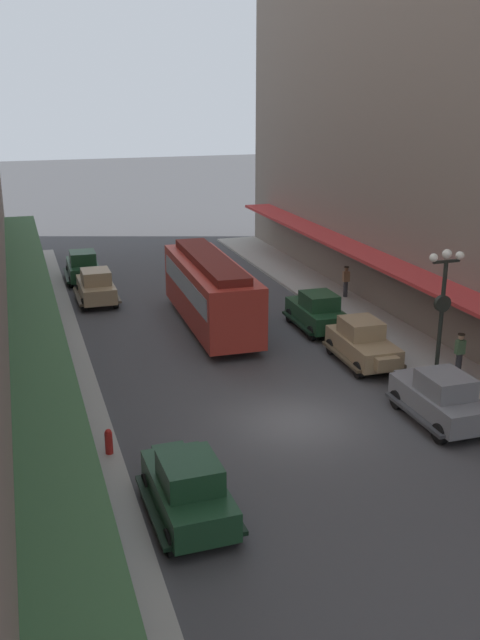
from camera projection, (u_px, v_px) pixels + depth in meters
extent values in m
plane|color=#424244|center=(294.00, 422.00, 24.07)|extent=(200.00, 200.00, 0.00)
cube|color=#99968E|center=(70.00, 453.00, 21.84)|extent=(3.00, 60.00, 0.15)
cube|color=#335933|center=(42.00, 368.00, 20.75)|extent=(1.80, 54.00, 0.16)
cube|color=#193D23|center=(188.00, 493.00, 18.45)|extent=(1.77, 3.93, 0.80)
cube|color=#193D23|center=(190.00, 472.00, 18.00)|extent=(1.47, 1.73, 0.70)
cube|color=#8C9EA8|center=(190.00, 472.00, 18.00)|extent=(1.40, 1.69, 0.42)
cube|color=#193D23|center=(169.00, 454.00, 20.35)|extent=(0.94, 0.38, 0.52)
cube|color=black|center=(153.00, 510.00, 18.26)|extent=(0.30, 3.51, 0.12)
cube|color=black|center=(222.00, 497.00, 18.85)|extent=(0.30, 3.51, 0.12)
cylinder|color=black|center=(147.00, 485.00, 19.56)|extent=(0.23, 0.68, 0.68)
cylinder|color=black|center=(203.00, 476.00, 20.06)|extent=(0.23, 0.68, 0.68)
cylinder|color=black|center=(171.00, 542.00, 17.10)|extent=(0.23, 0.68, 0.68)
cylinder|color=black|center=(234.00, 529.00, 17.60)|extent=(0.23, 0.68, 0.68)
cube|color=#193D23|center=(317.00, 314.00, 33.13)|extent=(1.76, 3.93, 0.80)
cube|color=#193D23|center=(319.00, 301.00, 32.67)|extent=(1.47, 1.72, 0.70)
cube|color=#8C9EA8|center=(319.00, 301.00, 32.67)|extent=(1.39, 1.69, 0.42)
cube|color=#193D23|center=(300.00, 301.00, 35.05)|extent=(0.94, 0.37, 0.52)
cube|color=black|center=(298.00, 323.00, 32.97)|extent=(0.29, 3.51, 0.12)
cube|color=black|center=(335.00, 319.00, 33.50)|extent=(0.29, 3.51, 0.12)
cylinder|color=black|center=(290.00, 316.00, 34.27)|extent=(0.23, 0.68, 0.68)
cylinder|color=black|center=(321.00, 313.00, 34.72)|extent=(0.23, 0.68, 0.68)
cylinder|color=black|center=(312.00, 333.00, 31.79)|extent=(0.23, 0.68, 0.68)
cylinder|color=black|center=(344.00, 330.00, 32.24)|extent=(0.23, 0.68, 0.68)
cube|color=#193D23|center=(83.00, 269.00, 41.54)|extent=(1.79, 3.94, 0.80)
cube|color=#193D23|center=(83.00, 258.00, 41.08)|extent=(1.48, 1.73, 0.70)
cube|color=#8C9EA8|center=(83.00, 258.00, 41.08)|extent=(1.41, 1.70, 0.42)
cube|color=#193D23|center=(80.00, 260.00, 43.46)|extent=(0.94, 0.38, 0.52)
cube|color=black|center=(67.00, 275.00, 41.38)|extent=(0.32, 3.51, 0.12)
cube|color=black|center=(100.00, 273.00, 41.90)|extent=(0.32, 3.51, 0.12)
cylinder|color=black|center=(68.00, 271.00, 42.69)|extent=(0.24, 0.68, 0.68)
cylinder|color=black|center=(95.00, 269.00, 43.13)|extent=(0.24, 0.68, 0.68)
cylinder|color=black|center=(71.00, 282.00, 40.20)|extent=(0.24, 0.68, 0.68)
cylinder|color=black|center=(100.00, 280.00, 40.64)|extent=(0.24, 0.68, 0.68)
cube|color=#997F5B|center=(363.00, 347.00, 28.96)|extent=(1.83, 3.95, 0.80)
cube|color=#997F5B|center=(361.00, 328.00, 28.96)|extent=(1.50, 1.75, 0.70)
cube|color=#8C9EA8|center=(361.00, 328.00, 28.96)|extent=(1.42, 1.71, 0.42)
cube|color=#997F5B|center=(387.00, 364.00, 27.00)|extent=(0.95, 0.39, 0.52)
cube|color=#4C3F2D|center=(383.00, 352.00, 29.31)|extent=(0.36, 3.52, 0.12)
cube|color=#4C3F2D|center=(341.00, 356.00, 28.81)|extent=(0.36, 3.52, 0.12)
cylinder|color=black|center=(396.00, 366.00, 28.05)|extent=(0.24, 0.69, 0.68)
cylinder|color=black|center=(359.00, 370.00, 27.63)|extent=(0.24, 0.69, 0.68)
cylinder|color=black|center=(366.00, 343.00, 30.54)|extent=(0.24, 0.69, 0.68)
cylinder|color=black|center=(331.00, 347.00, 30.12)|extent=(0.24, 0.69, 0.68)
cube|color=#997F5B|center=(96.00, 289.00, 37.35)|extent=(1.71, 3.91, 0.80)
cube|color=#997F5B|center=(96.00, 277.00, 36.89)|extent=(1.45, 1.70, 0.70)
cube|color=#8C9EA8|center=(96.00, 277.00, 36.89)|extent=(1.37, 1.67, 0.42)
cube|color=#997F5B|center=(91.00, 279.00, 39.26)|extent=(0.94, 0.36, 0.52)
cube|color=#4C3F2D|center=(78.00, 296.00, 37.17)|extent=(0.25, 3.51, 0.12)
cube|color=#4C3F2D|center=(114.00, 293.00, 37.72)|extent=(0.25, 3.51, 0.12)
cylinder|color=black|center=(79.00, 291.00, 38.47)|extent=(0.22, 0.68, 0.68)
cylinder|color=black|center=(108.00, 289.00, 38.94)|extent=(0.22, 0.68, 0.68)
cylinder|color=black|center=(84.00, 305.00, 36.00)|extent=(0.22, 0.68, 0.68)
cylinder|color=black|center=(116.00, 302.00, 36.47)|extent=(0.22, 0.68, 0.68)
cube|color=slate|center=(439.00, 402.00, 23.85)|extent=(1.73, 3.91, 0.80)
cube|color=slate|center=(445.00, 384.00, 23.39)|extent=(1.45, 1.71, 0.70)
cube|color=#8C9EA8|center=(445.00, 384.00, 23.39)|extent=(1.38, 1.68, 0.42)
cube|color=slate|center=(407.00, 377.00, 25.77)|extent=(0.94, 0.37, 0.52)
cube|color=#393A3D|center=(414.00, 414.00, 23.68)|extent=(0.27, 3.51, 0.12)
cube|color=#393A3D|center=(462.00, 407.00, 24.23)|extent=(0.27, 3.51, 0.12)
cylinder|color=black|center=(397.00, 400.00, 24.98)|extent=(0.23, 0.68, 0.68)
cylinder|color=black|center=(437.00, 394.00, 25.45)|extent=(0.23, 0.68, 0.68)
cylinder|color=black|center=(440.00, 434.00, 22.51)|extent=(0.23, 0.68, 0.68)
cube|color=#A52D23|center=(210.00, 292.00, 33.11)|extent=(2.76, 9.67, 2.70)
cube|color=#5B1913|center=(210.00, 260.00, 32.63)|extent=(1.74, 8.68, 0.36)
cube|color=#8C9EA8|center=(210.00, 282.00, 32.96)|extent=(2.77, 8.90, 0.95)
cube|color=black|center=(197.00, 306.00, 36.22)|extent=(2.03, 1.25, 0.40)
cube|color=black|center=(227.00, 343.00, 30.97)|extent=(2.03, 1.25, 0.40)
cube|color=black|center=(436.00, 374.00, 27.03)|extent=(0.44, 0.44, 0.50)
cylinder|color=black|center=(441.00, 316.00, 26.30)|extent=(0.16, 0.16, 4.20)
cube|color=black|center=(446.00, 261.00, 25.65)|extent=(1.10, 0.10, 0.10)
sphere|color=white|center=(434.00, 258.00, 25.43)|extent=(0.32, 0.32, 0.32)
sphere|color=white|center=(460.00, 256.00, 25.75)|extent=(0.32, 0.32, 0.32)
sphere|color=white|center=(447.00, 254.00, 25.56)|extent=(0.36, 0.36, 0.36)
cylinder|color=black|center=(442.00, 303.00, 26.15)|extent=(0.64, 0.18, 0.64)
cylinder|color=silver|center=(441.00, 303.00, 26.24)|extent=(0.56, 0.02, 0.56)
cylinder|color=#B21E19|center=(109.00, 443.00, 21.58)|extent=(0.24, 0.24, 0.70)
sphere|color=#B21E19|center=(108.00, 432.00, 21.46)|extent=(0.20, 0.20, 0.20)
cylinder|color=#2D2D33|center=(345.00, 289.00, 37.97)|extent=(0.24, 0.24, 0.85)
cube|color=#8C6647|center=(346.00, 276.00, 37.75)|extent=(0.36, 0.22, 0.56)
sphere|color=brown|center=(346.00, 269.00, 37.63)|extent=(0.22, 0.22, 0.22)
cylinder|color=black|center=(347.00, 267.00, 37.59)|extent=(0.28, 0.28, 0.04)
cylinder|color=#2D2D33|center=(458.00, 364.00, 27.60)|extent=(0.24, 0.24, 0.85)
cube|color=#4C724C|center=(460.00, 347.00, 27.38)|extent=(0.36, 0.22, 0.56)
sphere|color=tan|center=(461.00, 337.00, 27.26)|extent=(0.22, 0.22, 0.22)
cylinder|color=black|center=(462.00, 334.00, 27.22)|extent=(0.28, 0.28, 0.04)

